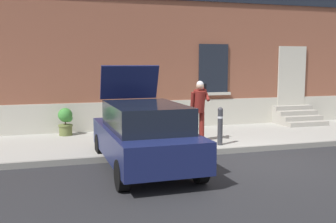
{
  "coord_description": "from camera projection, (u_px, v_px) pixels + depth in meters",
  "views": [
    {
      "loc": [
        -4.61,
        -8.57,
        2.4
      ],
      "look_at": [
        -1.52,
        1.6,
        1.1
      ],
      "focal_mm": 42.75,
      "sensor_mm": 36.0,
      "label": 1
    }
  ],
  "objects": [
    {
      "name": "ground_plane",
      "position": [
        246.0,
        162.0,
        9.76
      ],
      "size": [
        80.0,
        80.0,
        0.0
      ],
      "primitive_type": "plane",
      "color": "#232326"
    },
    {
      "name": "sidewalk",
      "position": [
        203.0,
        138.0,
        12.41
      ],
      "size": [
        24.0,
        3.6,
        0.15
      ],
      "primitive_type": "cube",
      "color": "#99968E",
      "rests_on": "ground"
    },
    {
      "name": "curb_edge",
      "position": [
        230.0,
        150.0,
        10.65
      ],
      "size": [
        24.0,
        0.12,
        0.15
      ],
      "primitive_type": "cube",
      "color": "gray",
      "rests_on": "ground"
    },
    {
      "name": "building_facade",
      "position": [
        179.0,
        25.0,
        14.33
      ],
      "size": [
        24.0,
        1.52,
        7.5
      ],
      "color": "brown",
      "rests_on": "ground"
    },
    {
      "name": "entrance_stoop",
      "position": [
        297.0,
        117.0,
        14.86
      ],
      "size": [
        1.59,
        1.28,
        0.64
      ],
      "color": "#9E998E",
      "rests_on": "sidewalk"
    },
    {
      "name": "hatchback_car_navy",
      "position": [
        144.0,
        134.0,
        8.99
      ],
      "size": [
        1.84,
        4.09,
        2.34
      ],
      "color": "#161E4C",
      "rests_on": "ground"
    },
    {
      "name": "bollard_near_person",
      "position": [
        220.0,
        125.0,
        10.93
      ],
      "size": [
        0.15,
        0.15,
        1.04
      ],
      "color": "#333338",
      "rests_on": "sidewalk"
    },
    {
      "name": "person_on_phone",
      "position": [
        199.0,
        107.0,
        11.35
      ],
      "size": [
        0.51,
        0.5,
        1.75
      ],
      "rotation": [
        0.0,
        0.0,
        0.3
      ],
      "color": "maroon",
      "rests_on": "sidewalk"
    },
    {
      "name": "planter_olive",
      "position": [
        66.0,
        121.0,
        12.4
      ],
      "size": [
        0.44,
        0.44,
        0.86
      ],
      "color": "#606B38",
      "rests_on": "sidewalk"
    },
    {
      "name": "planter_terracotta",
      "position": [
        127.0,
        119.0,
        12.71
      ],
      "size": [
        0.44,
        0.44,
        0.86
      ],
      "color": "#B25B38",
      "rests_on": "sidewalk"
    },
    {
      "name": "planter_cream",
      "position": [
        184.0,
        117.0,
        13.22
      ],
      "size": [
        0.44,
        0.44,
        0.86
      ],
      "color": "beige",
      "rests_on": "sidewalk"
    }
  ]
}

